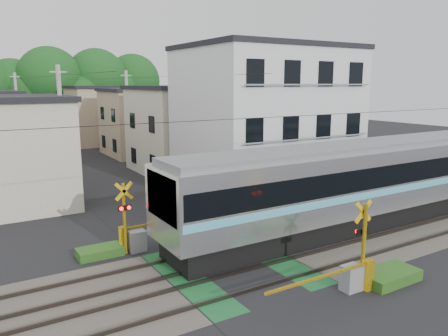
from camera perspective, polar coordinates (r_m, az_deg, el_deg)
ground at (r=17.13m, az=1.18°, el=-13.01°), size 120.00×120.00×0.00m
track_bed at (r=17.12m, az=1.18°, el=-12.90°), size 120.00×120.00×0.14m
crossing_signal_near at (r=15.85m, az=16.73°, el=-12.76°), size 4.74×0.65×3.09m
crossing_signal_far at (r=18.90m, az=-11.61°, el=-8.58°), size 4.74×0.65×3.09m
apartment_block at (r=28.39m, az=5.46°, el=6.28°), size 10.20×8.36×9.30m
houses_row at (r=40.24m, az=-18.76°, el=5.12°), size 22.07×31.35×6.80m
tree_hill at (r=62.71m, az=-22.92°, el=9.06°), size 40.00×12.06×11.66m
catenary at (r=19.84m, az=15.97°, el=1.07°), size 60.00×5.04×7.00m
utility_poles at (r=37.06m, az=-19.81°, el=5.89°), size 7.90×42.00×8.00m
pedestrian at (r=47.24m, az=-20.06°, el=2.86°), size 0.68×0.52×1.64m
weed_patches at (r=17.93m, az=6.19°, el=-11.32°), size 10.25×8.80×0.40m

